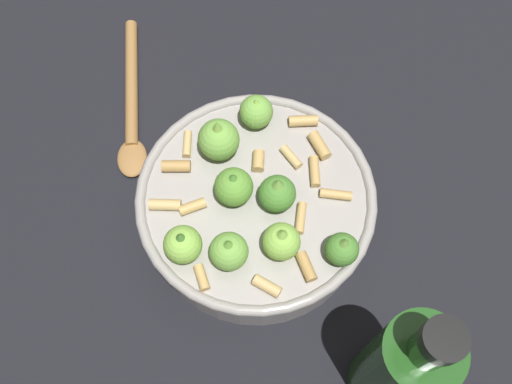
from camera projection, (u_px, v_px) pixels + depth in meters
ground_plane at (256, 220)px, 0.66m from camera, size 2.40×2.40×0.00m
cooking_pan at (255, 205)px, 0.62m from camera, size 0.26×0.26×0.12m
olive_oil_bottle at (401, 367)px, 0.50m from camera, size 0.07×0.07×0.23m
wooden_spoon at (132, 105)px, 0.71m from camera, size 0.16×0.20×0.02m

